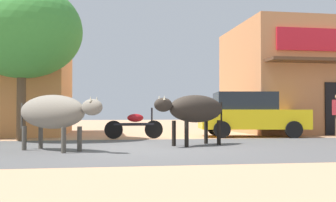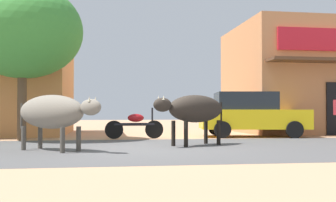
% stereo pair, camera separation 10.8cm
% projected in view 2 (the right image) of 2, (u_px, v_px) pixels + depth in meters
% --- Properties ---
extents(ground, '(80.00, 80.00, 0.00)m').
position_uv_depth(ground, '(153.00, 148.00, 10.37)').
color(ground, tan).
extents(asphalt_road, '(72.00, 6.79, 0.00)m').
position_uv_depth(asphalt_road, '(153.00, 148.00, 10.37)').
color(asphalt_road, '#525050').
rests_on(asphalt_road, ground).
extents(storefront_right_club, '(6.20, 6.63, 4.86)m').
position_uv_depth(storefront_right_club, '(302.00, 80.00, 19.34)').
color(storefront_right_club, tan).
rests_on(storefront_right_club, ground).
extents(roadside_tree, '(3.89, 3.89, 5.13)m').
position_uv_depth(roadside_tree, '(23.00, 31.00, 13.56)').
color(roadside_tree, brown).
rests_on(roadside_tree, ground).
extents(parked_hatchback_car, '(4.11, 2.44, 1.64)m').
position_uv_depth(parked_hatchback_car, '(250.00, 114.00, 15.39)').
color(parked_hatchback_car, gold).
rests_on(parked_hatchback_car, ground).
extents(parked_motorcycle, '(2.01, 0.25, 1.06)m').
position_uv_depth(parked_motorcycle, '(135.00, 125.00, 14.22)').
color(parked_motorcycle, black).
rests_on(parked_motorcycle, ground).
extents(cow_near_brown, '(2.24, 2.05, 1.31)m').
position_uv_depth(cow_near_brown, '(53.00, 112.00, 9.72)').
color(cow_near_brown, gray).
rests_on(cow_near_brown, ground).
extents(cow_far_dark, '(2.33, 1.71, 1.38)m').
position_uv_depth(cow_far_dark, '(195.00, 109.00, 11.30)').
color(cow_far_dark, '#2C251E').
rests_on(cow_far_dark, ground).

